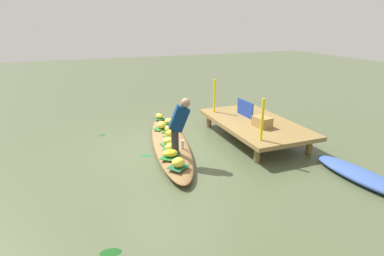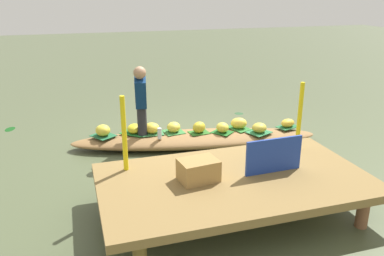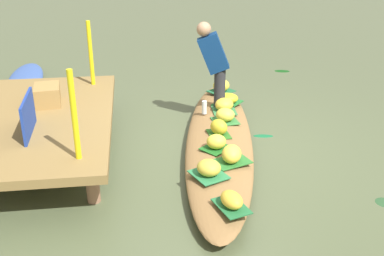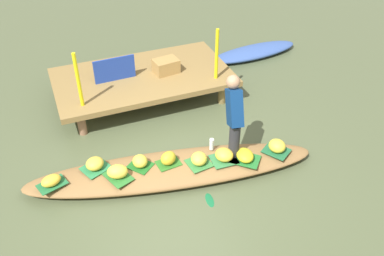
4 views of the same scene
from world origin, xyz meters
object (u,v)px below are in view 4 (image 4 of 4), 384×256
Objects in this scene: banana_bunch_0 at (168,158)px; banana_bunch_5 at (245,155)px; banana_bunch_6 at (277,146)px; banana_bunch_7 at (224,155)px; vendor_boat at (172,169)px; market_banner at (115,69)px; moored_boat at (254,52)px; banana_bunch_4 at (199,159)px; banana_bunch_3 at (51,181)px; banana_bunch_8 at (117,172)px; water_bottle at (212,144)px; vendor_person at (234,113)px; produce_crate at (166,66)px; banana_bunch_2 at (140,161)px; banana_bunch_1 at (95,164)px.

banana_bunch_0 is 1.12m from banana_bunch_5.
banana_bunch_6 reaches higher than banana_bunch_7.
market_banner reaches higher than vendor_boat.
banana_bunch_6 is at bearing -118.09° from moored_boat.
banana_bunch_3 is at bearing 170.42° from banana_bunch_4.
banana_bunch_8 reaches higher than banana_bunch_4.
vendor_boat is at bearing 168.44° from banana_bunch_6.
banana_bunch_0 is (-3.02, -2.95, 0.23)m from moored_boat.
water_bottle is at bearing -68.72° from market_banner.
banana_bunch_7 reaches higher than banana_bunch_3.
banana_bunch_8 is 0.24× the size of vendor_person.
banana_bunch_4 is 1.21m from banana_bunch_6.
banana_bunch_7 is at bearing -88.48° from produce_crate.
produce_crate is (0.72, 2.16, 0.27)m from banana_bunch_0.
market_banner is at bearing 107.15° from vendor_boat.
banana_bunch_8 is at bearing 172.20° from banana_bunch_4.
water_bottle is 2.11m from produce_crate.
banana_bunch_8 reaches higher than banana_bunch_5.
banana_bunch_3 is at bearing -139.80° from produce_crate.
banana_bunch_4 is at bearing 165.78° from banana_bunch_5.
market_banner reaches higher than banana_bunch_8.
banana_bunch_7 reaches higher than banana_bunch_4.
banana_bunch_0 is 0.33× the size of market_banner.
banana_bunch_6 reaches higher than water_bottle.
banana_bunch_2 is 0.31× the size of market_banner.
banana_bunch_4 is at bearing -77.39° from market_banner.
banana_bunch_3 is at bearing 169.27° from banana_bunch_5.
banana_bunch_7 is (-0.82, 0.11, -0.01)m from banana_bunch_6.
banana_bunch_4 is 0.58× the size of produce_crate.
vendor_person reaches higher than banana_bunch_4.
banana_bunch_2 is 0.84× the size of banana_bunch_3.
produce_crate reaches higher than water_bottle.
banana_bunch_3 is 2.69m from vendor_person.
banana_bunch_5 is 2.54m from produce_crate.
banana_bunch_1 is 2.12m from market_banner.
market_banner reaches higher than produce_crate.
banana_bunch_4 is 0.96× the size of banana_bunch_6.
moored_boat is 4.83m from banana_bunch_1.
produce_crate is (2.35, 1.98, 0.30)m from banana_bunch_3.
vendor_boat is 1.23m from vendor_person.
market_banner is (-0.63, 2.39, 0.37)m from banana_bunch_4.
banana_bunch_3 is at bearing 170.91° from banana_bunch_6.
banana_bunch_0 is 0.95× the size of banana_bunch_4.
banana_bunch_4 is 0.68m from banana_bunch_5.
banana_bunch_4 is at bearing -97.58° from produce_crate.
banana_bunch_1 is 0.22× the size of vendor_person.
vendor_person is (0.56, 0.07, 0.60)m from banana_bunch_4.
banana_bunch_5 is (1.46, -0.43, -0.01)m from banana_bunch_2.
banana_bunch_2 is 1.53m from banana_bunch_5.
banana_bunch_5 is 1.17× the size of banana_bunch_6.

